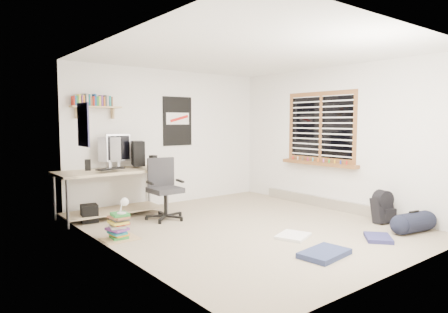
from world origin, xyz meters
TOP-DOWN VIEW (x-y plane):
  - floor at (0.00, 0.00)m, footprint 4.00×4.50m
  - ceiling at (0.00, 0.00)m, footprint 4.00×4.50m
  - back_wall at (0.00, 2.25)m, footprint 4.00×0.01m
  - left_wall at (-2.00, 0.00)m, footprint 0.01×4.50m
  - right_wall at (2.00, 0.00)m, footprint 0.01×4.50m
  - desk at (-1.31, 1.86)m, footprint 1.84×0.98m
  - monitor_left at (-1.30, 2.00)m, footprint 0.36×0.26m
  - monitor_right at (-1.15, 2.00)m, footprint 0.41×0.11m
  - pc_tower at (-0.83, 1.93)m, footprint 0.30×0.43m
  - keyboard at (-1.43, 1.65)m, footprint 0.46×0.26m
  - speaker_left at (-1.75, 1.74)m, footprint 0.11×0.11m
  - speaker_right at (-0.75, 1.54)m, footprint 0.12×0.12m
  - office_chair at (-0.73, 1.19)m, footprint 0.74×0.74m
  - wall_shelf at (-1.45, 2.14)m, footprint 0.80×0.22m
  - poster_back_wall at (0.15, 2.23)m, footprint 0.62×0.03m
  - poster_left_wall at (-1.99, 1.20)m, footprint 0.02×0.42m
  - window at (1.95, 0.30)m, footprint 0.10×1.50m
  - baseboard_heater at (1.96, 0.30)m, footprint 0.08×2.50m
  - backpack at (1.75, -1.07)m, footprint 0.34×0.30m
  - duffel_bag at (1.61, -1.62)m, footprint 0.33×0.33m
  - tshirt at (0.11, -0.74)m, footprint 0.54×0.50m
  - jeans_a at (-0.18, -1.48)m, footprint 0.64×0.45m
  - jeans_b at (0.90, -1.51)m, footprint 0.52×0.51m
  - book_stack at (-1.75, 0.60)m, footprint 0.54×0.48m
  - desk_lamp at (-1.73, 0.58)m, footprint 0.15×0.21m
  - subwoofer at (-1.75, 1.74)m, footprint 0.28×0.28m

SIDE VIEW (x-z plane):
  - floor at x=0.00m, z-range -0.01..0.00m
  - tshirt at x=0.11m, z-range 0.00..0.04m
  - jeans_b at x=0.90m, z-range 0.00..0.05m
  - jeans_a at x=-0.18m, z-range 0.00..0.06m
  - baseboard_heater at x=1.96m, z-range 0.00..0.18m
  - duffel_bag at x=1.61m, z-range -0.14..0.42m
  - subwoofer at x=-1.75m, z-range 0.01..0.27m
  - book_stack at x=-1.75m, z-range -0.01..0.31m
  - backpack at x=1.75m, z-range 0.00..0.40m
  - desk at x=-1.31m, z-range -0.04..0.77m
  - desk_lamp at x=-1.73m, z-range 0.28..0.48m
  - office_chair at x=-0.73m, z-range 0.00..0.98m
  - keyboard at x=-1.43m, z-range 0.80..0.82m
  - speaker_left at x=-1.75m, z-range 0.80..0.97m
  - speaker_right at x=-0.75m, z-range 0.80..1.00m
  - monitor_left at x=-1.30m, z-range 0.80..1.20m
  - pc_tower at x=-0.83m, z-range 0.80..1.21m
  - monitor_right at x=-1.15m, z-range 0.80..1.25m
  - back_wall at x=0.00m, z-range 0.00..2.50m
  - left_wall at x=-2.00m, z-range 0.00..2.50m
  - right_wall at x=2.00m, z-range 0.00..2.50m
  - window at x=1.95m, z-range 0.82..2.08m
  - poster_left_wall at x=-1.99m, z-range 1.20..1.80m
  - poster_back_wall at x=0.15m, z-range 1.09..2.01m
  - wall_shelf at x=-1.45m, z-range 1.66..1.90m
  - ceiling at x=0.00m, z-range 2.50..2.51m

